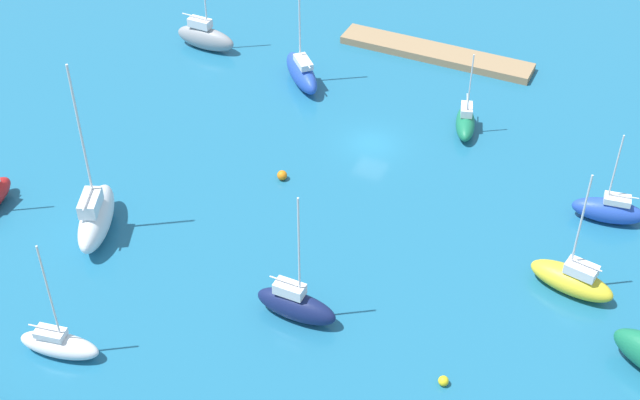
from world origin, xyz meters
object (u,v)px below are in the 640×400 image
(sailboat_white_off_beacon, at_px, (96,217))
(sailboat_green_west_end, at_px, (465,122))
(sailboat_gray_mid_basin, at_px, (205,37))
(mooring_buoy_yellow, at_px, (443,381))
(sailboat_blue_lone_south, at_px, (609,210))
(sailboat_navy_east_end, at_px, (296,305))
(sailboat_blue_far_south, at_px, (302,72))
(pier_dock, at_px, (436,53))
(sailboat_yellow_lone_north, at_px, (572,279))
(sailboat_white_by_breakwater, at_px, (59,344))
(mooring_buoy_orange, at_px, (282,175))

(sailboat_white_off_beacon, xyz_separation_m, sailboat_green_west_end, (-19.81, -23.14, -0.62))
(sailboat_gray_mid_basin, xyz_separation_m, mooring_buoy_yellow, (-33.17, 28.67, -0.94))
(sailboat_white_off_beacon, relative_size, sailboat_blue_lone_south, 1.82)
(sailboat_white_off_beacon, bearing_deg, sailboat_navy_east_end, -117.78)
(sailboat_blue_far_south, bearing_deg, sailboat_green_west_end, -137.96)
(sailboat_gray_mid_basin, distance_m, mooring_buoy_yellow, 43.85)
(sailboat_navy_east_end, bearing_deg, sailboat_white_off_beacon, 175.01)
(pier_dock, height_order, sailboat_yellow_lone_north, sailboat_yellow_lone_north)
(sailboat_navy_east_end, bearing_deg, sailboat_blue_far_south, 115.05)
(sailboat_white_by_breakwater, bearing_deg, pier_dock, 68.11)
(sailboat_blue_far_south, xyz_separation_m, sailboat_blue_lone_south, (-28.17, 7.49, -0.26))
(sailboat_gray_mid_basin, height_order, sailboat_white_off_beacon, sailboat_white_off_beacon)
(sailboat_navy_east_end, height_order, mooring_buoy_yellow, sailboat_navy_east_end)
(sailboat_yellow_lone_north, bearing_deg, sailboat_gray_mid_basin, -14.76)
(sailboat_green_west_end, height_order, sailboat_white_by_breakwater, sailboat_white_by_breakwater)
(sailboat_blue_far_south, relative_size, sailboat_yellow_lone_north, 1.29)
(sailboat_white_off_beacon, xyz_separation_m, sailboat_yellow_lone_north, (-31.83, -8.34, -0.50))
(sailboat_blue_lone_south, bearing_deg, sailboat_green_west_end, -35.41)
(sailboat_navy_east_end, bearing_deg, sailboat_yellow_lone_north, 32.41)
(sailboat_white_off_beacon, bearing_deg, mooring_buoy_orange, -62.09)
(pier_dock, distance_m, sailboat_yellow_lone_north, 31.18)
(mooring_buoy_yellow, bearing_deg, sailboat_navy_east_end, -6.88)
(sailboat_blue_lone_south, relative_size, mooring_buoy_yellow, 11.65)
(sailboat_white_off_beacon, height_order, mooring_buoy_orange, sailboat_white_off_beacon)
(pier_dock, relative_size, sailboat_white_off_beacon, 1.33)
(sailboat_blue_lone_south, bearing_deg, sailboat_blue_far_south, -23.39)
(sailboat_gray_mid_basin, bearing_deg, pier_dock, 22.21)
(sailboat_navy_east_end, bearing_deg, pier_dock, 94.51)
(sailboat_white_by_breakwater, xyz_separation_m, mooring_buoy_yellow, (-22.18, -7.60, -0.53))
(pier_dock, distance_m, sailboat_blue_lone_south, 25.51)
(sailboat_yellow_lone_north, bearing_deg, sailboat_white_by_breakwater, 44.33)
(pier_dock, bearing_deg, sailboat_navy_east_end, 94.44)
(sailboat_yellow_lone_north, relative_size, mooring_buoy_yellow, 14.88)
(sailboat_blue_far_south, relative_size, mooring_buoy_orange, 15.84)
(sailboat_gray_mid_basin, distance_m, mooring_buoy_orange, 21.53)
(sailboat_gray_mid_basin, distance_m, sailboat_green_west_end, 26.39)
(pier_dock, xyz_separation_m, sailboat_blue_lone_south, (-18.99, 17.02, 0.63))
(sailboat_blue_far_south, distance_m, mooring_buoy_yellow, 34.88)
(sailboat_yellow_lone_north, distance_m, sailboat_navy_east_end, 18.29)
(pier_dock, bearing_deg, sailboat_gray_mid_basin, 20.95)
(sailboat_white_off_beacon, distance_m, sailboat_green_west_end, 30.46)
(sailboat_green_west_end, bearing_deg, sailboat_navy_east_end, -25.52)
(sailboat_white_off_beacon, bearing_deg, sailboat_white_by_breakwater, -178.83)
(mooring_buoy_orange, bearing_deg, sailboat_blue_lone_south, -166.70)
(sailboat_yellow_lone_north, xyz_separation_m, sailboat_white_by_breakwater, (27.27, 18.64, -0.18))
(sailboat_blue_far_south, distance_m, sailboat_yellow_lone_north, 31.59)
(sailboat_blue_far_south, height_order, sailboat_navy_east_end, sailboat_blue_far_south)
(sailboat_blue_lone_south, distance_m, sailboat_green_west_end, 14.38)
(sailboat_white_off_beacon, bearing_deg, sailboat_blue_far_south, -33.20)
(pier_dock, distance_m, sailboat_navy_east_end, 35.22)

